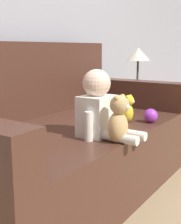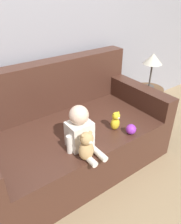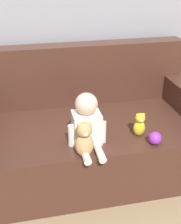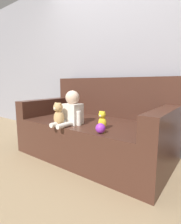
{
  "view_description": "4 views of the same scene",
  "coord_description": "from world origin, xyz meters",
  "px_view_note": "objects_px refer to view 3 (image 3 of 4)",
  "views": [
    {
      "loc": [
        -1.53,
        -1.21,
        0.94
      ],
      "look_at": [
        0.07,
        -0.13,
        0.54
      ],
      "focal_mm": 50.0,
      "sensor_mm": 36.0,
      "label": 1
    },
    {
      "loc": [
        -0.86,
        -1.48,
        1.62
      ],
      "look_at": [
        0.16,
        -0.08,
        0.59
      ],
      "focal_mm": 35.0,
      "sensor_mm": 36.0,
      "label": 2
    },
    {
      "loc": [
        -0.48,
        -2.13,
        1.64
      ],
      "look_at": [
        -0.03,
        -0.14,
        0.61
      ],
      "focal_mm": 50.0,
      "sensor_mm": 36.0,
      "label": 3
    },
    {
      "loc": [
        1.23,
        -1.71,
        0.91
      ],
      "look_at": [
        -0.01,
        -0.05,
        0.56
      ],
      "focal_mm": 28.0,
      "sensor_mm": 36.0,
      "label": 4
    }
  ],
  "objects_px": {
    "plush_toy_side": "(139,125)",
    "person_baby": "(87,123)",
    "couch": "(89,131)",
    "toy_ball": "(155,138)",
    "teddy_bear_brown": "(84,140)"
  },
  "relations": [
    {
      "from": "couch",
      "to": "person_baby",
      "type": "height_order",
      "value": "couch"
    },
    {
      "from": "couch",
      "to": "toy_ball",
      "type": "relative_size",
      "value": 19.47
    },
    {
      "from": "couch",
      "to": "person_baby",
      "type": "relative_size",
      "value": 4.84
    },
    {
      "from": "plush_toy_side",
      "to": "teddy_bear_brown",
      "type": "bearing_deg",
      "value": -158.87
    },
    {
      "from": "toy_ball",
      "to": "person_baby",
      "type": "bearing_deg",
      "value": 166.15
    },
    {
      "from": "plush_toy_side",
      "to": "toy_ball",
      "type": "xyz_separation_m",
      "value": [
        0.07,
        -0.13,
        -0.04
      ]
    },
    {
      "from": "plush_toy_side",
      "to": "person_baby",
      "type": "bearing_deg",
      "value": -177.14
    },
    {
      "from": "couch",
      "to": "teddy_bear_brown",
      "type": "distance_m",
      "value": 0.59
    },
    {
      "from": "person_baby",
      "to": "plush_toy_side",
      "type": "xyz_separation_m",
      "value": [
        0.39,
        0.02,
        -0.07
      ]
    },
    {
      "from": "plush_toy_side",
      "to": "couch",
      "type": "bearing_deg",
      "value": 131.39
    },
    {
      "from": "teddy_bear_brown",
      "to": "toy_ball",
      "type": "bearing_deg",
      "value": 4.22
    },
    {
      "from": "toy_ball",
      "to": "plush_toy_side",
      "type": "bearing_deg",
      "value": 116.99
    },
    {
      "from": "person_baby",
      "to": "teddy_bear_brown",
      "type": "xyz_separation_m",
      "value": [
        -0.05,
        -0.15,
        -0.03
      ]
    },
    {
      "from": "couch",
      "to": "person_baby",
      "type": "bearing_deg",
      "value": -104.53
    },
    {
      "from": "person_baby",
      "to": "plush_toy_side",
      "type": "bearing_deg",
      "value": 2.86
    }
  ]
}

